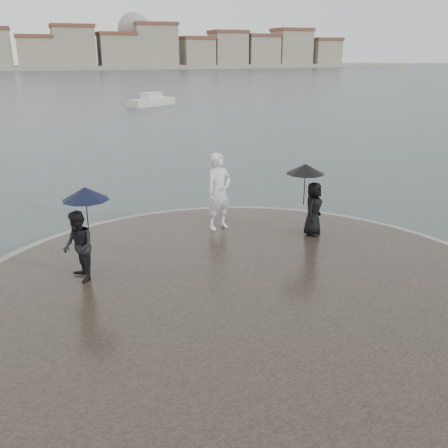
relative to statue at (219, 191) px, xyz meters
name	(u,v)px	position (x,y,z in m)	size (l,w,h in m)	color
ground	(341,417)	(-0.88, -7.48, -1.43)	(400.00, 400.00, 0.00)	#2B3835
kerb_ring	(246,302)	(-0.88, -3.98, -1.27)	(12.50, 12.50, 0.32)	gray
quay_tip	(246,301)	(-0.88, -3.98, -1.25)	(11.90, 11.90, 0.36)	#2D261E
statue	(219,191)	(0.00, 0.00, 0.00)	(0.78, 0.51, 2.13)	silver
visitor_left	(80,232)	(-3.91, -2.07, 0.03)	(1.11, 1.02, 2.04)	black
visitor_right	(311,195)	(2.09, -1.36, 0.06)	(1.18, 1.02, 1.95)	black
far_skyline	(12,50)	(-7.17, 153.23, 4.18)	(260.00, 20.00, 37.00)	gray
boats	(13,111)	(-5.93, 33.81, -1.05)	(30.54, 12.83, 1.50)	beige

